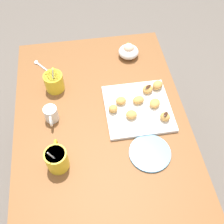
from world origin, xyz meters
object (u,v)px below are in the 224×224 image
Objects in this scene: coffee_mug_yellow_left at (57,159)px; coffee_mug_yellow_right at (54,81)px; beignet_4 at (148,89)px; beignet_7 at (113,109)px; beignet_2 at (121,101)px; ice_cream_bowl at (129,51)px; dining_table at (102,132)px; beignet_3 at (131,115)px; beignet_5 at (158,85)px; cream_pitcher_white at (51,114)px; beignet_1 at (138,100)px; beignet_0 at (155,103)px; pastry_plate_square at (138,108)px; saucer_sky_left at (150,153)px; beignet_6 at (165,117)px.

coffee_mug_yellow_right is (0.41, 0.00, -0.01)m from coffee_mug_yellow_left.
beignet_4 is 0.20m from beignet_7.
ice_cream_bowl is at bearing -16.66° from beignet_2.
beignet_7 reaches higher than dining_table.
beignet_3 is 0.21m from beignet_5.
beignet_2 reaches higher than dining_table.
cream_pitcher_white reaches higher than beignet_3.
beignet_1 is (-0.16, -0.38, -0.02)m from coffee_mug_yellow_right.
beignet_5 is at bearing -20.82° from beignet_0.
beignet_3 reaches higher than beignet_2.
ice_cream_bowl reaches higher than cream_pitcher_white.
dining_table is 0.22m from pastry_plate_square.
ice_cream_bowl is 0.33m from beignet_1.
beignet_5 is at bearing -73.35° from beignet_4.
beignet_3 is 1.18× the size of beignet_7.
beignet_1 is (-0.33, 0.02, -0.00)m from ice_cream_bowl.
beignet_5 is (0.12, -0.29, 0.16)m from dining_table.
beignet_0 and beignet_2 have the same top height.
saucer_sky_left is 0.24m from beignet_0.
ice_cream_bowl is 0.27m from beignet_5.
beignet_6 is (-0.44, -0.08, -0.00)m from ice_cream_bowl.
beignet_5 is at bearing -160.12° from ice_cream_bowl.
beignet_5 is (0.15, -0.15, 0.00)m from beignet_3.
dining_table is at bearing 105.00° from beignet_1.
coffee_mug_yellow_left is 0.58m from beignet_5.
coffee_mug_yellow_left is 0.49m from beignet_6.
beignet_6 is (-0.03, -0.14, 0.00)m from beignet_3.
cream_pitcher_white is 0.46m from beignet_0.
coffee_mug_yellow_right is 0.49m from beignet_5.
beignet_7 is (0.01, -0.06, 0.16)m from dining_table.
beignet_4 is (0.09, -0.06, 0.02)m from pastry_plate_square.
ice_cream_bowl is at bearing -34.15° from coffee_mug_yellow_left.
saucer_sky_left is 0.28m from beignet_2.
coffee_mug_yellow_right reaches higher than ice_cream_bowl.
beignet_0 is 0.13m from beignet_3.
beignet_3 is at bearing 139.32° from pastry_plate_square.
coffee_mug_yellow_left is 0.53m from beignet_4.
beignet_1 is at bearing 177.25° from ice_cream_bowl.
beignet_2 is 0.96× the size of beignet_3.
beignet_0 is (-0.36, -0.05, -0.00)m from ice_cream_bowl.
saucer_sky_left is 0.26m from beignet_7.
beignet_5 is at bearing -3.90° from beignet_6.
beignet_1 is at bearing 123.65° from beignet_5.
dining_table is at bearing 40.00° from saucer_sky_left.
coffee_mug_yellow_right is at bearing 76.66° from beignet_4.
beignet_5 reaches higher than beignet_6.
beignet_0 is at bearing -85.65° from dining_table.
coffee_mug_yellow_right is at bearing 67.07° from beignet_1.
dining_table is 0.45m from ice_cream_bowl.
beignet_3 is at bearing -101.69° from dining_table.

